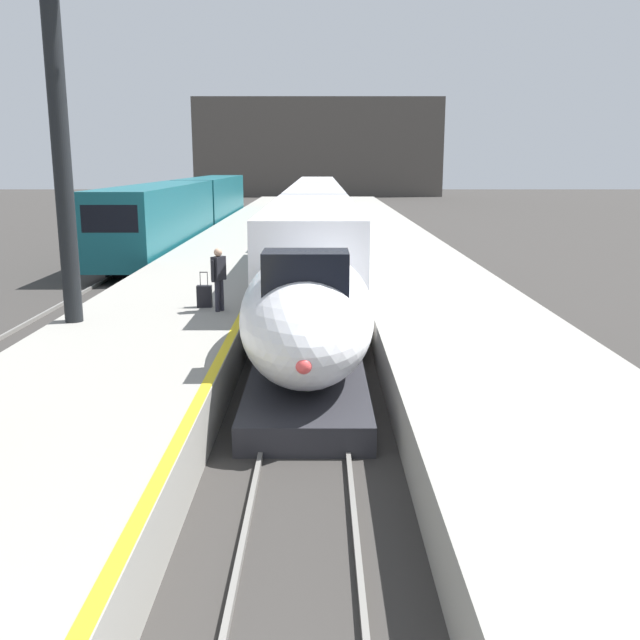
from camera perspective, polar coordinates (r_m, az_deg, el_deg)
platform_left at (r=28.32m, az=-8.81°, el=3.48°), size 4.80×110.00×1.05m
platform_right at (r=28.24m, az=7.69°, el=3.49°), size 4.80×110.00×1.05m
platform_left_safety_stripe at (r=27.98m, az=-4.21°, el=4.58°), size 0.20×107.80×0.01m
rail_main_left at (r=30.79m, az=-1.92°, el=3.48°), size 0.08×110.00×0.12m
rail_main_right at (r=30.78m, az=0.88°, el=3.48°), size 0.08×110.00×0.12m
rail_secondary_left at (r=32.10m, az=-16.55°, el=3.33°), size 0.08×110.00×0.12m
rail_secondary_right at (r=31.71m, az=-13.95°, el=3.37°), size 0.08×110.00×0.12m
highspeed_train_main at (r=38.96m, az=-0.42°, el=8.21°), size 2.92×56.87×3.60m
regional_train_adjacent at (r=47.19m, az=-10.37°, el=8.99°), size 2.85×36.60×3.80m
station_column_mid at (r=18.41m, az=-20.49°, el=16.60°), size 4.00×0.68×8.99m
passenger_near_edge at (r=18.97m, az=-8.20°, el=3.66°), size 0.38×0.50×1.69m
rolling_suitcase at (r=19.66m, az=-9.33°, el=1.91°), size 0.40×0.22×0.98m
terminus_back_wall at (r=104.91m, az=-0.17°, el=13.75°), size 36.00×2.00×14.00m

